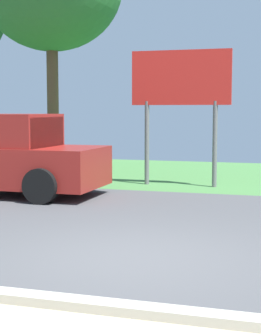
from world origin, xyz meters
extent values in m
cube|color=#4C4C4F|center=(0.00, 2.00, -0.05)|extent=(40.00, 8.00, 0.10)
cube|color=#488040|center=(0.00, 10.00, -0.05)|extent=(40.00, 8.00, 0.10)
cube|color=#B2AD9E|center=(0.00, -2.00, 0.05)|extent=(40.00, 0.24, 0.10)
cube|color=maroon|center=(-4.28, 4.52, 1.43)|extent=(1.80, 1.84, 0.90)
cube|color=#2D3842|center=(-3.43, 4.52, 1.43)|extent=(0.10, 1.70, 0.77)
cylinder|color=black|center=(-3.08, 5.52, 0.38)|extent=(0.76, 0.28, 0.76)
cylinder|color=black|center=(-3.08, 3.52, 0.38)|extent=(0.76, 0.28, 0.76)
cylinder|color=slate|center=(-1.77, 7.19, 1.10)|extent=(0.12, 0.12, 2.20)
cylinder|color=slate|center=(0.03, 7.19, 1.10)|extent=(0.12, 0.12, 2.20)
cube|color=red|center=(-0.87, 7.19, 2.80)|extent=(2.60, 0.10, 1.40)
cylinder|color=brown|center=(-5.31, 8.96, 2.19)|extent=(0.36, 0.36, 4.37)
camera|label=1|loc=(2.13, -6.99, 1.98)|focal=59.42mm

